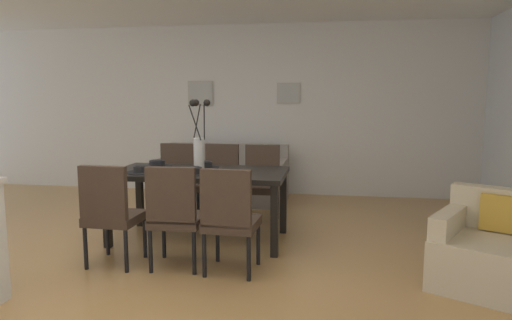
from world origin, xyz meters
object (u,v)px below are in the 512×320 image
Objects in this scene: dining_table at (199,178)px; bowl_far_right at (204,164)px; dining_chair_far_left at (175,212)px; dining_chair_mid_right at (261,179)px; dining_chair_far_right at (220,178)px; armchair at (494,252)px; dining_chair_near_left at (111,210)px; sofa at (224,181)px; dining_chair_mid_left at (230,216)px; bowl_near_left at (142,168)px; bowl_near_right at (157,163)px; dining_chair_near_right at (175,177)px; bowl_far_left at (193,170)px; framed_picture_left at (201,93)px; framed_picture_center at (289,93)px; centerpiece_vase at (199,143)px.

dining_table is 10.59× the size of bowl_far_right.
dining_chair_far_left is 1.76m from dining_chair_mid_right.
dining_chair_far_right reaches higher than armchair.
sofa is (0.36, 2.76, -0.23)m from dining_chair_near_left.
dining_chair_far_right is 1.82m from dining_chair_mid_left.
bowl_near_left is 0.41m from bowl_near_right.
dining_chair_near_right and dining_chair_mid_right have the same top height.
dining_chair_mid_left is at bearing -4.54° from dining_chair_far_left.
dining_chair_near_left is at bearing -122.01° from dining_chair_mid_right.
dining_table is 0.24m from bowl_far_left.
framed_picture_left reaches higher than bowl_far_right.
framed_picture_left reaches higher than framed_picture_center.
armchair is at bearing -26.95° from dining_chair_near_right.
bowl_far_right is (-0.03, 1.04, 0.27)m from dining_chair_far_left.
framed_picture_center reaches higher than centerpiece_vase.
sofa is (0.37, 1.04, -0.23)m from dining_chair_near_right.
centerpiece_vase is 4.32× the size of bowl_near_left.
bowl_far_left is 0.41m from bowl_far_right.
bowl_near_right is at bearing -118.60° from framed_picture_center.
bowl_far_right is (0.54, 0.41, 0.00)m from bowl_near_left.
framed_picture_center is at bearing 74.32° from dining_table.
dining_chair_far_right reaches higher than bowl_near_left.
bowl_near_left is 1.00× the size of bowl_near_right.
dining_chair_near_right is 1.00× the size of dining_chair_mid_right.
bowl_far_left reaches higher than sofa.
dining_chair_mid_right reaches higher than bowl_near_right.
dining_chair_near_left is 1.25× the size of centerpiece_vase.
dining_chair_near_left is 0.58m from dining_chair_far_left.
centerpiece_vase is 2.61m from framed_picture_left.
sofa is (-0.19, 1.88, -0.74)m from centerpiece_vase.
dining_chair_mid_right is (0.50, 1.69, 0.00)m from dining_chair_far_left.
bowl_near_left is at bearing -116.99° from dining_chair_far_right.
dining_chair_mid_left is 1.54m from bowl_near_right.
dining_chair_mid_right is 0.85× the size of armchair.
dining_chair_near_right is 1.13m from sofa.
dining_chair_mid_left is at bearing -57.76° from dining_chair_near_right.
centerpiece_vase is at bearing 89.74° from bowl_far_left.
dining_chair_mid_left reaches higher than armchair.
dining_chair_far_left is 0.50× the size of sofa.
framed_picture_left is at bearing 93.25° from bowl_near_left.
dining_chair_far_right is 0.50× the size of sofa.
dining_chair_near_left reaches higher than bowl_near_right.
sofa is 4.60× the size of framed_picture_left.
dining_chair_mid_left is at bearing -59.44° from centerpiece_vase.
dining_chair_near_right is at bearing 90.40° from dining_chair_near_left.
bowl_near_left is (-0.57, 0.63, 0.27)m from dining_chair_far_left.
dining_chair_mid_left is (1.07, -0.01, 0.00)m from dining_chair_near_left.
dining_chair_near_left is 1.00× the size of dining_chair_mid_right.
sofa is (-0.22, 2.72, -0.23)m from dining_chair_far_left.
dining_table is 1.02m from dining_chair_near_right.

